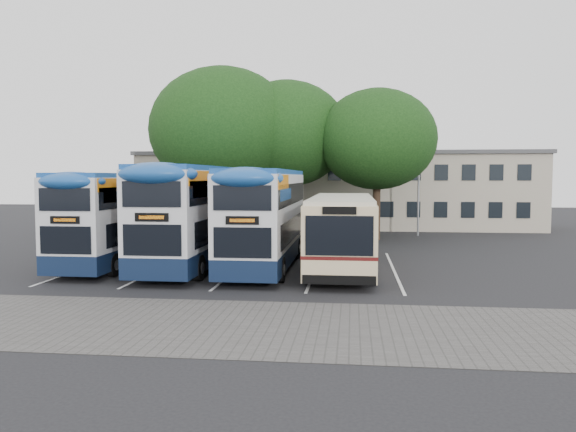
{
  "coord_description": "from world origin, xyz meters",
  "views": [
    {
      "loc": [
        1.39,
        -20.25,
        4.17
      ],
      "look_at": [
        -1.52,
        5.0,
        2.39
      ],
      "focal_mm": 35.0,
      "sensor_mm": 36.0,
      "label": 1
    }
  ],
  "objects_px": {
    "bus_dd_left": "(121,214)",
    "bus_dd_right": "(265,214)",
    "lamp_post": "(419,164)",
    "bus_single": "(342,228)",
    "tree_left": "(223,130)",
    "bus_dd_mid": "(195,211)",
    "tree_right": "(377,139)",
    "tree_mid": "(286,134)"
  },
  "relations": [
    {
      "from": "bus_dd_left",
      "to": "bus_dd_right",
      "type": "height_order",
      "value": "bus_dd_right"
    },
    {
      "from": "bus_dd_right",
      "to": "lamp_post",
      "type": "bearing_deg",
      "value": 60.05
    },
    {
      "from": "bus_dd_left",
      "to": "bus_single",
      "type": "height_order",
      "value": "bus_dd_left"
    },
    {
      "from": "tree_left",
      "to": "bus_dd_right",
      "type": "height_order",
      "value": "tree_left"
    },
    {
      "from": "bus_dd_mid",
      "to": "bus_dd_right",
      "type": "relative_size",
      "value": 1.04
    },
    {
      "from": "tree_right",
      "to": "bus_single",
      "type": "xyz_separation_m",
      "value": [
        -2.04,
        -12.03,
        -4.77
      ]
    },
    {
      "from": "lamp_post",
      "to": "tree_left",
      "type": "height_order",
      "value": "tree_left"
    },
    {
      "from": "tree_mid",
      "to": "bus_single",
      "type": "xyz_separation_m",
      "value": [
        4.15,
        -13.52,
        -5.28
      ]
    },
    {
      "from": "bus_single",
      "to": "bus_dd_left",
      "type": "bearing_deg",
      "value": 178.86
    },
    {
      "from": "tree_left",
      "to": "bus_dd_mid",
      "type": "bearing_deg",
      "value": -83.06
    },
    {
      "from": "tree_left",
      "to": "tree_right",
      "type": "xyz_separation_m",
      "value": [
        10.39,
        -0.18,
        -0.73
      ]
    },
    {
      "from": "bus_dd_mid",
      "to": "bus_dd_right",
      "type": "bearing_deg",
      "value": -1.11
    },
    {
      "from": "tree_left",
      "to": "tree_mid",
      "type": "bearing_deg",
      "value": 17.22
    },
    {
      "from": "lamp_post",
      "to": "tree_mid",
      "type": "bearing_deg",
      "value": -172.43
    },
    {
      "from": "tree_left",
      "to": "tree_right",
      "type": "height_order",
      "value": "tree_left"
    },
    {
      "from": "tree_left",
      "to": "bus_dd_left",
      "type": "distance_m",
      "value": 13.18
    },
    {
      "from": "tree_right",
      "to": "tree_left",
      "type": "bearing_deg",
      "value": 178.99
    },
    {
      "from": "bus_dd_right",
      "to": "bus_single",
      "type": "relative_size",
      "value": 0.98
    },
    {
      "from": "tree_right",
      "to": "bus_dd_left",
      "type": "bearing_deg",
      "value": -136.86
    },
    {
      "from": "tree_right",
      "to": "bus_dd_mid",
      "type": "distance_m",
      "value": 15.56
    },
    {
      "from": "bus_single",
      "to": "bus_dd_right",
      "type": "bearing_deg",
      "value": -177.8
    },
    {
      "from": "bus_dd_mid",
      "to": "bus_single",
      "type": "distance_m",
      "value": 6.89
    },
    {
      "from": "tree_mid",
      "to": "bus_dd_left",
      "type": "relative_size",
      "value": 1.04
    },
    {
      "from": "tree_left",
      "to": "tree_right",
      "type": "bearing_deg",
      "value": -1.01
    },
    {
      "from": "lamp_post",
      "to": "bus_dd_left",
      "type": "distance_m",
      "value": 21.52
    },
    {
      "from": "tree_mid",
      "to": "bus_dd_mid",
      "type": "bearing_deg",
      "value": -101.27
    },
    {
      "from": "bus_dd_left",
      "to": "bus_dd_right",
      "type": "xyz_separation_m",
      "value": [
        7.07,
        -0.35,
        0.08
      ]
    },
    {
      "from": "tree_right",
      "to": "lamp_post",
      "type": "bearing_deg",
      "value": 41.87
    },
    {
      "from": "tree_left",
      "to": "bus_dd_mid",
      "type": "xyz_separation_m",
      "value": [
        1.5,
        -12.29,
        -4.8
      ]
    },
    {
      "from": "bus_dd_right",
      "to": "tree_mid",
      "type": "bearing_deg",
      "value": 92.69
    },
    {
      "from": "bus_dd_left",
      "to": "bus_dd_mid",
      "type": "distance_m",
      "value": 3.73
    },
    {
      "from": "tree_mid",
      "to": "bus_dd_right",
      "type": "relative_size",
      "value": 1.01
    },
    {
      "from": "lamp_post",
      "to": "tree_right",
      "type": "xyz_separation_m",
      "value": [
        -3.02,
        -2.71,
        1.55
      ]
    },
    {
      "from": "tree_mid",
      "to": "tree_left",
      "type": "bearing_deg",
      "value": -162.78
    },
    {
      "from": "lamp_post",
      "to": "bus_dd_mid",
      "type": "height_order",
      "value": "lamp_post"
    },
    {
      "from": "bus_single",
      "to": "tree_left",
      "type": "bearing_deg",
      "value": 124.35
    },
    {
      "from": "bus_dd_mid",
      "to": "bus_dd_left",
      "type": "bearing_deg",
      "value": 175.69
    },
    {
      "from": "bus_dd_right",
      "to": "bus_single",
      "type": "bearing_deg",
      "value": 2.2
    },
    {
      "from": "tree_mid",
      "to": "bus_dd_right",
      "type": "height_order",
      "value": "tree_mid"
    },
    {
      "from": "tree_right",
      "to": "bus_single",
      "type": "height_order",
      "value": "tree_right"
    },
    {
      "from": "tree_right",
      "to": "bus_dd_mid",
      "type": "height_order",
      "value": "tree_right"
    },
    {
      "from": "tree_left",
      "to": "bus_dd_right",
      "type": "bearing_deg",
      "value": -68.59
    }
  ]
}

